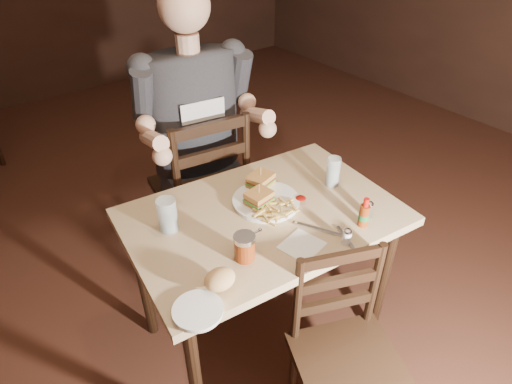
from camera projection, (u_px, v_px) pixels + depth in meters
room_shell at (258, 32)px, 1.71m from camera, size 7.00×7.00×7.00m
main_table at (263, 230)px, 1.82m from camera, size 1.18×0.85×0.77m
chair_far at (200, 188)px, 2.39m from camera, size 0.53×0.57×1.00m
chair_near at (350, 366)px, 1.59m from camera, size 0.52×0.54×0.84m
diner at (196, 100)px, 2.04m from camera, size 0.67×0.56×1.06m
dinner_plate at (266, 202)px, 1.82m from camera, size 0.31×0.31×0.02m
sandwich_left at (259, 195)px, 1.77m from camera, size 0.12×0.10×0.09m
sandwich_right at (261, 177)px, 1.88m from camera, size 0.13×0.12×0.10m
fries_pile at (277, 210)px, 1.73m from camera, size 0.24×0.18×0.04m
ketchup_dollop at (301, 198)px, 1.82m from camera, size 0.05×0.05×0.01m
glass_left at (167, 215)px, 1.65m from camera, size 0.08×0.08×0.14m
glass_right at (333, 172)px, 1.90m from camera, size 0.07×0.07×0.14m
hot_sauce at (364, 212)px, 1.67m from camera, size 0.04×0.04×0.13m
salt_shaker at (347, 237)px, 1.60m from camera, size 0.04×0.04×0.06m
pepper_shaker at (368, 210)px, 1.74m from camera, size 0.04×0.04×0.07m
syrup_dispenser at (245, 247)px, 1.53m from camera, size 0.09×0.09×0.10m
napkin at (302, 245)px, 1.61m from camera, size 0.17×0.16×0.00m
knife at (319, 229)px, 1.68m from camera, size 0.12×0.20×0.01m
fork at (347, 240)px, 1.63m from camera, size 0.07×0.16×0.01m
side_plate at (198, 311)px, 1.35m from camera, size 0.18×0.18×0.01m
bread_roll at (220, 279)px, 1.41m from camera, size 0.12×0.10×0.07m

